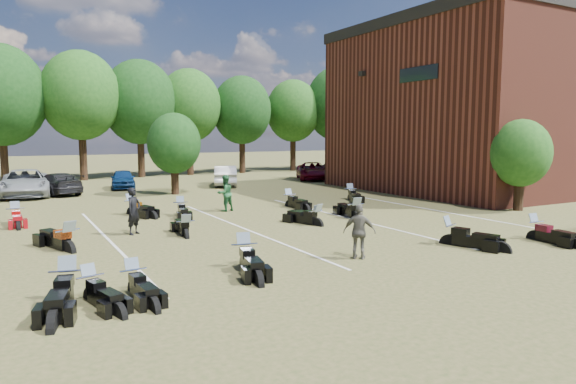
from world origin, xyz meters
TOP-DOWN VIEW (x-y plane):
  - ground at (0.00, 0.00)m, footprint 160.00×160.00m
  - car_2 at (-10.04, 18.73)m, footprint 3.05×5.89m
  - car_3 at (-8.31, 18.83)m, footprint 2.97×4.86m
  - car_4 at (-4.11, 20.42)m, footprint 2.14×3.95m
  - car_5 at (2.63, 18.81)m, footprint 3.00×4.59m
  - car_6 at (10.60, 19.94)m, footprint 4.20×5.51m
  - car_7 at (13.31, 20.42)m, footprint 3.40×5.77m
  - person_black at (-6.98, 3.92)m, footprint 0.75×0.72m
  - person_green at (-1.93, 7.59)m, footprint 0.98×0.85m
  - person_grey at (-2.00, -3.05)m, footprint 0.97×0.94m
  - motorcycle_0 at (-9.50, -3.23)m, footprint 1.11×2.09m
  - motorcycle_1 at (-9.95, -2.99)m, footprint 1.35×2.54m
  - motorcycle_2 at (-8.56, -3.17)m, footprint 0.79×2.06m
  - motorcycle_3 at (-5.36, -2.30)m, footprint 1.24×2.48m
  - motorcycle_4 at (1.84, -2.92)m, footprint 1.48×2.48m
  - motorcycle_5 at (5.08, -3.77)m, footprint 0.93×2.30m
  - motorcycle_8 at (-9.41, 2.04)m, footprint 1.57×2.60m
  - motorcycle_9 at (-5.51, 2.45)m, footprint 0.92×2.19m
  - motorcycle_11 at (-0.19, 2.18)m, footprint 1.33×2.32m
  - motorcycle_12 at (-0.13, 2.35)m, footprint 0.67×2.05m
  - motorcycle_13 at (2.10, 2.66)m, footprint 1.23×2.50m
  - motorcycle_15 at (-10.74, 8.68)m, footprint 0.79×2.25m
  - motorcycle_16 at (-4.15, 7.48)m, footprint 1.05×2.22m
  - motorcycle_17 at (-6.06, 8.70)m, footprint 1.48×2.50m
  - motorcycle_18 at (1.51, 7.49)m, footprint 0.75×2.26m
  - motorcycle_19 at (5.85, 8.26)m, footprint 1.42×2.34m
  - brick_building at (22.00, 9.00)m, footprint 25.40×15.20m
  - tree_line at (-1.00, 29.00)m, footprint 56.00×6.00m
  - young_tree_near_building at (10.50, 1.00)m, footprint 2.80×2.80m
  - young_tree_midfield at (-2.00, 15.50)m, footprint 3.20×3.20m
  - parking_lines at (-3.00, 3.00)m, footprint 20.10×14.00m

SIDE VIEW (x-z plane):
  - ground at x=0.00m, z-range 0.00..0.00m
  - motorcycle_0 at x=-9.50m, z-range -0.56..0.56m
  - motorcycle_1 at x=-9.95m, z-range -0.68..0.68m
  - motorcycle_2 at x=-8.56m, z-range -0.56..0.56m
  - motorcycle_3 at x=-5.36m, z-range -0.66..0.66m
  - motorcycle_4 at x=1.84m, z-range -0.66..0.66m
  - motorcycle_5 at x=5.08m, z-range -0.62..0.62m
  - motorcycle_8 at x=-9.41m, z-range -0.69..0.69m
  - motorcycle_9 at x=-5.51m, z-range -0.59..0.59m
  - motorcycle_11 at x=-0.19m, z-range -0.62..0.62m
  - motorcycle_12 at x=-0.13m, z-range -0.57..0.57m
  - motorcycle_13 at x=2.10m, z-range -0.67..0.67m
  - motorcycle_15 at x=-10.74m, z-range -0.62..0.62m
  - motorcycle_16 at x=-4.15m, z-range -0.59..0.59m
  - motorcycle_17 at x=-6.06m, z-range -0.66..0.66m
  - motorcycle_18 at x=1.51m, z-range -0.63..0.63m
  - motorcycle_19 at x=5.85m, z-range -0.62..0.62m
  - parking_lines at x=-3.00m, z-range 0.00..0.01m
  - car_4 at x=-4.11m, z-range 0.00..1.28m
  - car_3 at x=-8.31m, z-range 0.00..1.32m
  - car_6 at x=10.60m, z-range 0.00..1.39m
  - car_5 at x=2.63m, z-range 0.00..1.43m
  - car_7 at x=13.31m, z-range 0.00..1.57m
  - car_2 at x=-10.04m, z-range 0.00..1.59m
  - person_grey at x=-2.00m, z-range 0.00..1.62m
  - person_green at x=-1.93m, z-range 0.00..1.72m
  - person_black at x=-6.98m, z-range 0.00..1.72m
  - young_tree_near_building at x=10.50m, z-range 0.67..4.83m
  - young_tree_midfield at x=-2.00m, z-range 0.74..5.44m
  - brick_building at x=22.00m, z-range 0.01..10.71m
  - tree_line at x=-1.00m, z-range 1.42..11.20m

